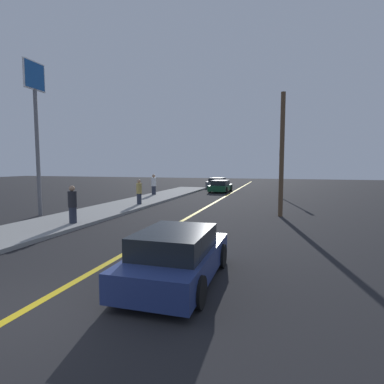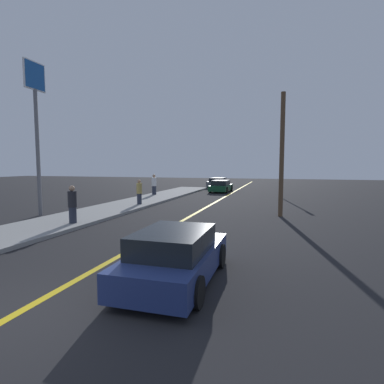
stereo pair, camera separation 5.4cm
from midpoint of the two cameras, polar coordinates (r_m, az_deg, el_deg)
The scene contains 12 objects.
ground_plane at distance 6.70m, azimuth -31.66°, elevation -19.96°, with size 120.00×120.00×0.00m, color black.
road_center_line at distance 22.63m, azimuth 4.60°, elevation -1.91°, with size 0.20×60.00×0.01m.
sidewalk_left at distance 21.85m, azimuth -10.67°, elevation -2.04°, with size 3.34×30.59×0.15m.
car_near_right_lane at distance 7.24m, azimuth -2.93°, elevation -12.12°, with size 1.88×3.91×1.27m.
car_ahead_center at distance 31.23m, azimuth 5.59°, elevation 1.09°, with size 1.96×4.21×1.22m.
car_far_distant at distance 37.12m, azimuth 5.01°, elevation 1.77°, with size 2.15×4.35×1.25m.
pedestrian_near_curb at distance 14.50m, azimuth -21.72°, elevation -2.21°, with size 0.39×0.39×1.70m.
pedestrian_mid_group at distance 20.41m, azimuth -9.94°, elevation 0.02°, with size 0.37×0.37×1.66m.
pedestrian_far_standing at distance 26.92m, azimuth -7.18°, elevation 1.41°, with size 0.43×0.43×1.80m.
traffic_light at distance 26.88m, azimuth 16.56°, elevation 4.33°, with size 0.18×0.40×4.07m.
roadside_sign at distance 18.55m, azimuth -27.53°, elevation 13.96°, with size 0.20×1.41×8.22m.
utility_pole at distance 16.74m, azimuth 16.83°, elevation 6.72°, with size 0.24×0.24×6.59m.
Camera 2 is at (4.65, -3.98, 2.75)m, focal length 28.00 mm.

